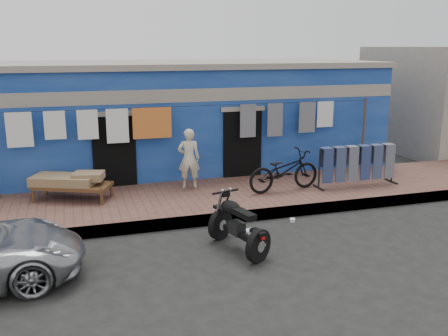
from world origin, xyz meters
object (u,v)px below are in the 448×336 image
seated_person (189,159)px  motorcycle (238,223)px  bicycle (284,166)px  jeans_rack (357,165)px  charpoy (72,187)px

seated_person → motorcycle: seated_person is taller
bicycle → motorcycle: bearing=133.7°
jeans_rack → seated_person: bearing=166.2°
bicycle → motorcycle: 3.46m
motorcycle → jeans_rack: 4.91m
motorcycle → seated_person: bearing=76.8°
jeans_rack → bicycle: bearing=177.1°
bicycle → jeans_rack: bicycle is taller
charpoy → jeans_rack: 7.20m
seated_person → motorcycle: (0.10, -3.64, -0.49)m
seated_person → jeans_rack: bearing=176.0°
motorcycle → jeans_rack: size_ratio=0.76×
charpoy → bicycle: bearing=-8.8°
seated_person → bicycle: seated_person is taller
charpoy → jeans_rack: bearing=-7.2°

